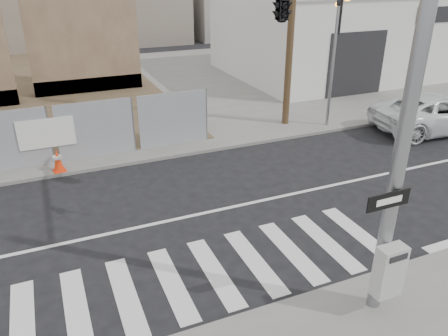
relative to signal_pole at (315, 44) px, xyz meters
name	(u,v)px	position (x,y,z in m)	size (l,w,h in m)	color
ground	(180,218)	(-2.49, 2.05, -4.78)	(100.00, 100.00, 0.00)	black
sidewalk_far	(100,92)	(-2.49, 16.05, -4.72)	(50.00, 20.00, 0.12)	slate
signal_pole	(315,44)	(0.00, 0.00, 0.00)	(0.96, 5.87, 7.00)	gray
far_signal_pole	(335,44)	(5.51, 6.65, -1.30)	(0.16, 0.20, 5.60)	gray
concrete_wall_right	(82,28)	(-2.99, 16.13, -1.40)	(5.50, 1.30, 8.00)	brown
auto_shop	(332,33)	(11.50, 15.01, -2.25)	(12.00, 10.20, 5.95)	silver
suv	(438,113)	(9.48, 4.57, -4.02)	(2.53, 5.50, 1.53)	white
traffic_cone_d	(58,161)	(-5.30, 6.27, -4.29)	(0.45, 0.45, 0.76)	#F0330C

